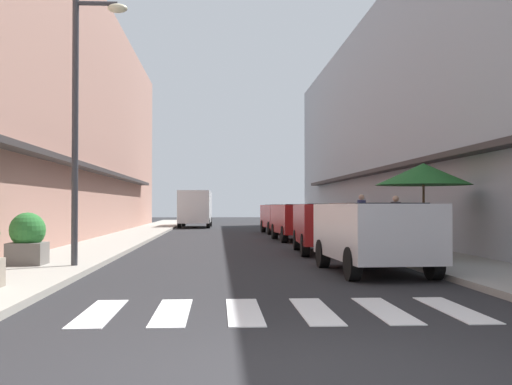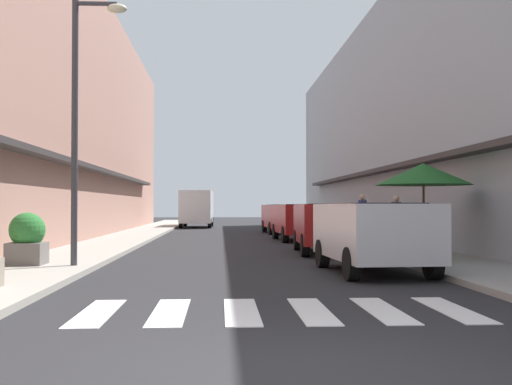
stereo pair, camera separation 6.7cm
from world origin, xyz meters
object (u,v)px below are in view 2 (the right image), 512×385
Objects in this scene: planter_far at (372,228)px; delivery_van at (197,206)px; parked_car_mid at (328,222)px; cafe_umbrella at (423,175)px; pedestrian_walking_far at (362,215)px; parked_car_near at (373,229)px; parked_car_distant at (283,215)px; street_lamp at (83,102)px; pedestrian_walking_near at (396,218)px; planter_midblock at (27,239)px; parked_car_far at (300,218)px.

delivery_van is at bearing 108.79° from planter_far.
cafe_umbrella is (1.94, -2.91, 1.28)m from parked_car_mid.
parked_car_mid is at bearing -117.37° from pedestrian_walking_far.
parked_car_near is 5.57m from parked_car_mid.
planter_far is at bearing 89.12° from cafe_umbrella.
street_lamp reaches higher than parked_car_distant.
pedestrian_walking_far is at bearing -150.62° from pedestrian_walking_near.
delivery_van is at bearing -134.10° from pedestrian_walking_near.
parked_car_far is at bearing 56.43° from planter_midblock.
delivery_van is 3.12× the size of pedestrian_walking_far.
pedestrian_walking_near is 3.99m from pedestrian_walking_far.
parked_car_distant is at bearing 90.00° from parked_car_near.
planter_far is at bearing 42.88° from street_lamp.
parked_car_distant is 16.49m from cafe_umbrella.
pedestrian_walking_far is (7.22, -16.19, -0.36)m from delivery_van.
cafe_umbrella is 6.05m from planter_far.
pedestrian_walking_far is (2.51, 6.54, 0.12)m from parked_car_mid.
delivery_van is at bearing 84.29° from planter_midblock.
cafe_umbrella is (8.12, 1.78, -1.47)m from street_lamp.
parked_car_near is 1.66× the size of cafe_umbrella.
planter_far is 3.66m from pedestrian_walking_far.
pedestrian_walking_near is (2.78, 8.13, 0.06)m from parked_car_near.
delivery_van is 27.33m from planter_midblock.
parked_car_distant reaches higher than planter_far.
delivery_van reaches higher than parked_car_near.
parked_car_near is 0.92× the size of parked_car_far.
cafe_umbrella reaches higher than parked_car_mid.
cafe_umbrella reaches higher than delivery_van.
parked_car_mid is 3.58m from planter_far.
pedestrian_walking_near reaches higher than planter_far.
cafe_umbrella is 9.61m from planter_midblock.
parked_car_far is 9.93m from cafe_umbrella.
street_lamp is at bearing -142.82° from parked_car_mid.
parked_car_mid is at bearing -90.00° from parked_car_distant.
parked_car_distant is 7.32m from pedestrian_walking_far.
planter_far is 0.67× the size of pedestrian_walking_near.
street_lamp is at bearing -25.45° from pedestrian_walking_near.
parked_car_far is 4.00× the size of planter_far.
planter_far is (6.74, -19.80, -0.76)m from delivery_van.
pedestrian_walking_near reaches higher than planter_midblock.
parked_car_near is at bearing -80.55° from delivery_van.
planter_far is 0.63× the size of pedestrian_walking_far.
street_lamp is 3.59× the size of pedestrian_walking_near.
parked_car_near is 3.53m from cafe_umbrella.
delivery_van is 0.93× the size of street_lamp.
pedestrian_walking_far is at bearing 52.27° from street_lamp.
parked_car_near is 0.96× the size of parked_car_mid.
street_lamp is 11.84m from pedestrian_walking_near.
parked_car_far is at bearing 90.00° from parked_car_near.
parked_car_distant is 10.68m from planter_far.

